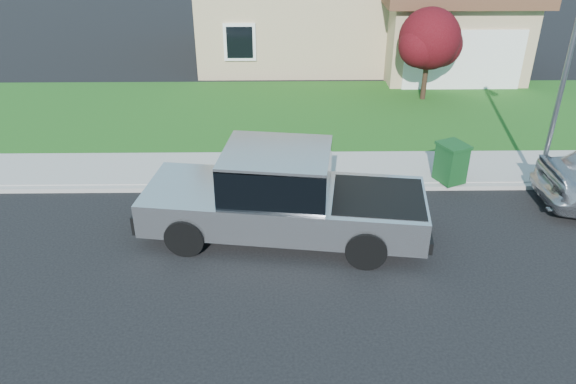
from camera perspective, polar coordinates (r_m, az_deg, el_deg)
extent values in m
plane|color=black|center=(12.58, 1.93, -6.10)|extent=(80.00, 80.00, 0.00)
cube|color=gray|center=(15.09, 5.25, 0.46)|extent=(40.00, 0.20, 0.12)
cube|color=gray|center=(16.05, 4.89, 2.37)|extent=(40.00, 2.00, 0.15)
cube|color=#194513|center=(20.18, 3.74, 8.01)|extent=(40.00, 7.00, 0.10)
cube|color=tan|center=(25.92, 15.62, 15.33)|extent=(5.50, 6.00, 3.20)
cube|color=white|center=(23.20, 17.40, 12.68)|extent=(4.60, 0.12, 2.30)
cube|color=black|center=(23.49, -4.93, 14.93)|extent=(1.30, 0.10, 1.50)
cylinder|color=black|center=(12.49, -10.37, -4.44)|extent=(0.92, 0.45, 0.88)
cylinder|color=black|center=(14.16, -8.08, 0.02)|extent=(0.92, 0.45, 0.88)
cylinder|color=black|center=(12.00, 7.94, -5.75)|extent=(0.92, 0.45, 0.88)
cylinder|color=black|center=(13.73, 7.96, -0.96)|extent=(0.92, 0.45, 0.88)
cube|color=#B6B8BE|center=(12.77, -0.40, -1.45)|extent=(6.54, 3.05, 0.80)
cube|color=black|center=(12.38, -1.17, 1.96)|extent=(2.58, 2.35, 0.94)
cube|color=#B6B8BE|center=(12.17, -1.19, 4.00)|extent=(2.58, 2.35, 0.09)
cube|color=black|center=(12.51, 9.18, -0.54)|extent=(2.23, 2.13, 0.07)
cube|color=black|center=(13.58, -13.84, -1.14)|extent=(0.42, 2.10, 0.44)
cube|color=black|center=(12.91, 13.78, -3.09)|extent=(0.42, 2.10, 0.28)
cube|color=black|center=(13.63, -4.14, 3.99)|extent=(0.16, 0.26, 0.20)
imported|color=tan|center=(14.03, 1.90, 1.39)|extent=(0.62, 0.50, 1.48)
cylinder|color=#D7C38A|center=(13.69, 1.95, 4.22)|extent=(0.40, 0.40, 0.04)
cylinder|color=#D7C38A|center=(13.67, 1.95, 4.45)|extent=(0.20, 0.20, 0.14)
cylinder|color=black|center=(21.77, 13.72, 11.09)|extent=(0.19, 0.19, 1.53)
sphere|color=#480F14|center=(21.38, 14.19, 14.87)|extent=(2.20, 2.20, 2.20)
sphere|color=#480F14|center=(21.84, 15.17, 14.25)|extent=(1.63, 1.63, 1.63)
sphere|color=#480F14|center=(21.07, 13.27, 14.23)|extent=(1.53, 1.53, 1.53)
cube|color=#103E18|center=(15.59, 16.22, 2.77)|extent=(0.84, 0.88, 1.00)
cube|color=#103E18|center=(15.37, 16.49, 4.57)|extent=(0.92, 0.96, 0.08)
cylinder|color=slate|center=(15.40, 25.88, 8.76)|extent=(0.13, 0.13, 5.30)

